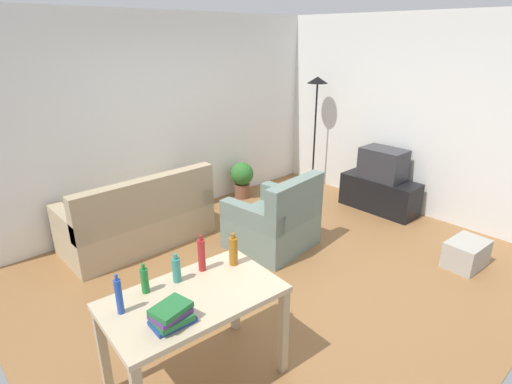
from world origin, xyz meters
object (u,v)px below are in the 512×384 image
Objects in this scene: storage_box at (466,254)px; bottle_blue at (119,296)px; tv at (383,164)px; bottle_red at (202,255)px; potted_plant at (242,177)px; armchair at (275,223)px; tv_stand at (379,194)px; desk at (194,308)px; torchiere_lamp at (316,103)px; bottle_green at (145,280)px; bottle_tall at (177,269)px; couch at (139,221)px; book_stack at (172,315)px; bottle_amber at (233,251)px.

bottle_blue is (-3.57, 0.84, 0.74)m from storage_box.
bottle_red reaches higher than tv.
bottle_red reaches higher than potted_plant.
bottle_red reaches higher than armchair.
tv_stand is 3.78× the size of bottle_red.
torchiere_lamp is at bearing 33.05° from desk.
torchiere_lamp reaches higher than desk.
storage_box is 3.54m from bottle_green.
torchiere_lamp reaches higher than bottle_tall.
potted_plant is (-1.15, 1.73, 0.09)m from tv_stand.
tv and armchair have the same top height.
bottle_red is (0.23, 0.22, 0.24)m from desk.
storage_box is 1.70× the size of bottle_blue.
bottle_green is at bearing -141.25° from potted_plant.
potted_plant is 1.96× the size of bottle_red.
bottle_red reaches higher than bottle_blue.
storage_box is at bearing 129.40° from couch.
bottle_green reaches higher than tv_stand.
tv_stand is 2.08m from potted_plant.
torchiere_lamp is at bearing 27.59° from bottle_red.
bottle_blue reaches higher than desk.
couch is 2.37m from desk.
storage_box is 3.49m from book_stack.
storage_box is at bearing -8.82° from book_stack.
bottle_blue is 1.27× the size of bottle_green.
couch reaches higher than storage_box.
bottle_green is (-2.86, -2.30, 0.53)m from potted_plant.
torchiere_lamp is at bearing 24.39° from bottle_blue.
bottle_red is (-2.41, -2.33, 0.56)m from potted_plant.
bottle_green is (-0.94, -1.98, 0.55)m from couch.
bottle_amber is at bearing -10.87° from bottle_green.
potted_plant is 2.57× the size of bottle_green.
armchair is 1.79m from bottle_amber.
book_stack is (-0.26, -0.16, 0.17)m from desk.
potted_plant reaches higher than storage_box.
armchair is 2.06× the size of storage_box.
bottle_green is (-2.10, -0.81, 0.53)m from armchair.
torchiere_lamp is at bearing 0.16° from tv.
couch is at bearing 129.40° from storage_box.
torchiere_lamp is 1.83× the size of armchair.
torchiere_lamp is 6.87× the size of bottle_amber.
storage_box is at bearing -103.70° from torchiere_lamp.
bottle_tall is 0.46m from bottle_amber.
potted_plant is at bearing 38.75° from bottle_green.
tv reaches higher than desk.
bottle_amber is (-3.34, -1.96, -0.54)m from torchiere_lamp.
bottle_tall is (-0.71, -2.02, 0.55)m from couch.
book_stack is at bearing -60.19° from bottle_blue.
bottle_red is (-2.89, 0.90, 0.74)m from storage_box.
armchair is 4.45× the size of bottle_green.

